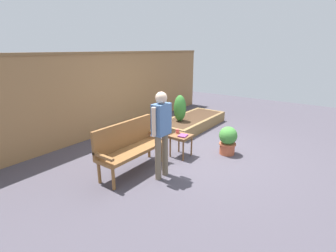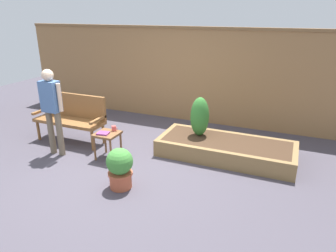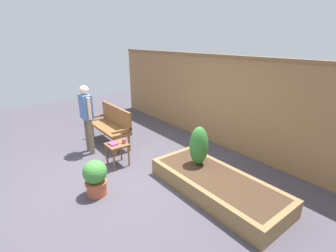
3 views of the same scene
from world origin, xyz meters
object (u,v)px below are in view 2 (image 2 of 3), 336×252
(cup_on_table, at_px, (114,128))
(person_by_bench, at_px, (52,105))
(side_table, at_px, (107,137))
(potted_boxwood, at_px, (120,167))
(book_on_table, at_px, (103,133))
(garden_bench, at_px, (72,114))
(shrub_near_bench, at_px, (200,117))

(cup_on_table, height_order, person_by_bench, person_by_bench)
(cup_on_table, distance_m, person_by_bench, 1.15)
(side_table, xyz_separation_m, cup_on_table, (0.06, 0.13, 0.13))
(side_table, bearing_deg, person_by_bench, -167.13)
(potted_boxwood, bearing_deg, book_on_table, 137.24)
(garden_bench, relative_size, shrub_near_bench, 1.98)
(garden_bench, height_order, cup_on_table, garden_bench)
(side_table, distance_m, cup_on_table, 0.20)
(garden_bench, height_order, person_by_bench, person_by_bench)
(garden_bench, relative_size, book_on_table, 7.33)
(shrub_near_bench, bearing_deg, cup_on_table, -148.17)
(book_on_table, bearing_deg, potted_boxwood, -52.44)
(garden_bench, bearing_deg, cup_on_table, -14.36)
(book_on_table, distance_m, potted_boxwood, 1.03)
(book_on_table, bearing_deg, side_table, 53.15)
(book_on_table, bearing_deg, shrub_near_bench, 26.16)
(garden_bench, bearing_deg, book_on_table, -24.97)
(side_table, relative_size, cup_on_table, 4.22)
(garden_bench, distance_m, person_by_bench, 0.77)
(side_table, xyz_separation_m, book_on_table, (-0.03, -0.07, 0.10))
(cup_on_table, relative_size, book_on_table, 0.58)
(side_table, bearing_deg, cup_on_table, 66.38)
(side_table, relative_size, person_by_bench, 0.31)
(garden_bench, relative_size, side_table, 3.00)
(cup_on_table, height_order, potted_boxwood, potted_boxwood)
(shrub_near_bench, bearing_deg, side_table, -145.32)
(potted_boxwood, relative_size, person_by_bench, 0.40)
(potted_boxwood, height_order, person_by_bench, person_by_bench)
(garden_bench, distance_m, cup_on_table, 1.20)
(shrub_near_bench, height_order, person_by_bench, person_by_bench)
(book_on_table, relative_size, person_by_bench, 0.13)
(side_table, distance_m, potted_boxwood, 1.04)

